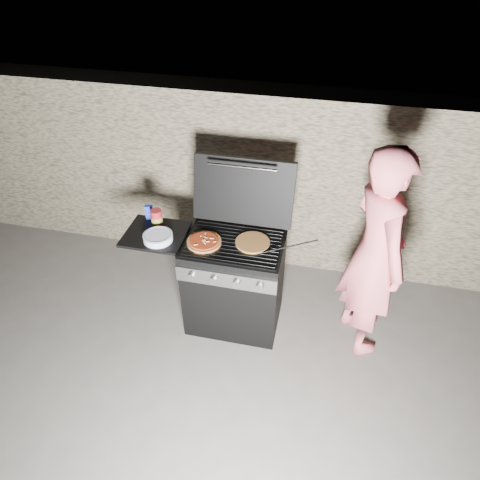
% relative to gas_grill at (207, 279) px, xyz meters
% --- Properties ---
extents(ground, '(50.00, 50.00, 0.00)m').
position_rel_gas_grill_xyz_m(ground, '(0.25, 0.00, -0.46)').
color(ground, '#4E4945').
extents(stone_wall, '(8.00, 0.35, 1.80)m').
position_rel_gas_grill_xyz_m(stone_wall, '(0.25, 1.05, 0.44)').
color(stone_wall, '#877B5C').
rests_on(stone_wall, ground).
extents(gas_grill, '(1.34, 0.79, 0.91)m').
position_rel_gas_grill_xyz_m(gas_grill, '(0.00, 0.00, 0.00)').
color(gas_grill, black).
rests_on(gas_grill, ground).
extents(pizza_topped, '(0.35, 0.35, 0.03)m').
position_rel_gas_grill_xyz_m(pizza_topped, '(0.02, -0.05, 0.47)').
color(pizza_topped, gold).
rests_on(pizza_topped, gas_grill).
extents(pizza_plain, '(0.35, 0.35, 0.01)m').
position_rel_gas_grill_xyz_m(pizza_plain, '(0.40, 0.03, 0.46)').
color(pizza_plain, '#C88B4A').
rests_on(pizza_plain, gas_grill).
extents(sauce_jar, '(0.11, 0.11, 0.14)m').
position_rel_gas_grill_xyz_m(sauce_jar, '(-0.45, 0.12, 0.52)').
color(sauce_jar, maroon).
rests_on(sauce_jar, gas_grill).
extents(blue_carton, '(0.07, 0.05, 0.13)m').
position_rel_gas_grill_xyz_m(blue_carton, '(-0.54, 0.18, 0.51)').
color(blue_carton, '#182DA6').
rests_on(blue_carton, gas_grill).
extents(plate_stack, '(0.29, 0.29, 0.06)m').
position_rel_gas_grill_xyz_m(plate_stack, '(-0.36, -0.08, 0.47)').
color(plate_stack, white).
rests_on(plate_stack, gas_grill).
extents(person, '(0.68, 0.80, 1.85)m').
position_rel_gas_grill_xyz_m(person, '(1.35, 0.07, 0.47)').
color(person, '#E7646F').
rests_on(person, ground).
extents(tongs, '(0.42, 0.17, 0.09)m').
position_rel_gas_grill_xyz_m(tongs, '(0.70, 0.00, 0.50)').
color(tongs, black).
rests_on(tongs, gas_grill).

